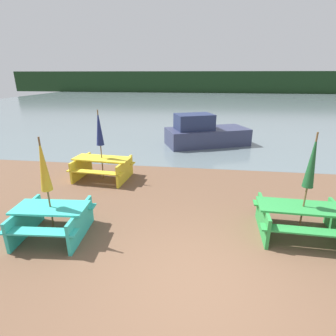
# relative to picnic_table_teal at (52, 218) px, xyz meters

# --- Properties ---
(ground_plane) EXTENTS (60.00, 60.00, 0.00)m
(ground_plane) POSITION_rel_picnic_table_teal_xyz_m (3.21, -1.09, -0.44)
(ground_plane) COLOR brown
(water) EXTENTS (60.00, 50.00, 0.00)m
(water) POSITION_rel_picnic_table_teal_xyz_m (3.21, 29.92, -0.44)
(water) COLOR slate
(water) RESTS_ON ground_plane
(far_treeline) EXTENTS (80.00, 1.60, 4.00)m
(far_treeline) POSITION_rel_picnic_table_teal_xyz_m (3.21, 49.92, 1.56)
(far_treeline) COLOR #193319
(far_treeline) RESTS_ON water
(picnic_table_teal) EXTENTS (1.65, 1.49, 0.73)m
(picnic_table_teal) POSITION_rel_picnic_table_teal_xyz_m (0.00, 0.00, 0.00)
(picnic_table_teal) COLOR #33B7A8
(picnic_table_teal) RESTS_ON ground_plane
(picnic_table_green) EXTENTS (1.94, 1.45, 0.72)m
(picnic_table_green) POSITION_rel_picnic_table_teal_xyz_m (5.45, 0.75, 0.01)
(picnic_table_green) COLOR green
(picnic_table_green) RESTS_ON ground_plane
(picnic_table_yellow) EXTENTS (2.00, 1.53, 0.76)m
(picnic_table_yellow) POSITION_rel_picnic_table_teal_xyz_m (-0.15, 3.43, 0.02)
(picnic_table_yellow) COLOR yellow
(picnic_table_yellow) RESTS_ON ground_plane
(umbrella_gold) EXTENTS (0.23, 0.23, 2.27)m
(umbrella_gold) POSITION_rel_picnic_table_teal_xyz_m (0.00, 0.00, 1.23)
(umbrella_gold) COLOR brown
(umbrella_gold) RESTS_ON ground_plane
(umbrella_navy) EXTENTS (0.25, 0.25, 2.37)m
(umbrella_navy) POSITION_rel_picnic_table_teal_xyz_m (-0.15, 3.43, 1.32)
(umbrella_navy) COLOR brown
(umbrella_navy) RESTS_ON ground_plane
(umbrella_darkgreen) EXTENTS (0.22, 0.22, 2.36)m
(umbrella_darkgreen) POSITION_rel_picnic_table_teal_xyz_m (5.45, 0.75, 1.30)
(umbrella_darkgreen) COLOR brown
(umbrella_darkgreen) RESTS_ON ground_plane
(boat) EXTENTS (4.45, 3.19, 1.59)m
(boat) POSITION_rel_picnic_table_teal_xyz_m (3.30, 8.59, 0.15)
(boat) COLOR #333856
(boat) RESTS_ON water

